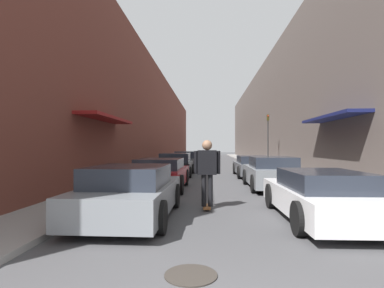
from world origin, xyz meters
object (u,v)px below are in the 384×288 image
parked_car_right_0 (321,196)px  parked_car_right_2 (253,166)px  parked_car_left_3 (185,160)px  parked_car_left_4 (188,158)px  parked_car_right_1 (272,173)px  parked_car_left_1 (160,174)px  parked_car_left_0 (131,193)px  skateboarder (207,166)px  manhole_cover (191,275)px  traffic_light (268,135)px  parked_car_left_2 (176,165)px

parked_car_right_0 → parked_car_right_2: size_ratio=0.95×
parked_car_left_3 → parked_car_left_4: 5.14m
parked_car_right_0 → parked_car_right_1: (-0.04, 5.23, 0.07)m
parked_car_left_1 → parked_car_right_2: 7.04m
parked_car_left_1 → parked_car_right_2: (4.46, 5.44, -0.02)m
parked_car_left_0 → skateboarder: 2.22m
parked_car_right_2 → manhole_cover: 13.60m
manhole_cover → parked_car_right_0: bearing=47.9°
parked_car_left_4 → traffic_light: 8.84m
parked_car_right_1 → parked_car_right_2: 4.97m
parked_car_left_2 → parked_car_right_1: size_ratio=1.03×
parked_car_left_3 → parked_car_right_2: bearing=-53.2°
parked_car_left_4 → traffic_light: traffic_light is taller
parked_car_right_0 → manhole_cover: parked_car_right_0 is taller
parked_car_right_2 → traffic_light: (1.83, 5.10, 1.95)m
parked_car_left_4 → parked_car_right_2: size_ratio=1.02×
traffic_light → skateboarder: bearing=-107.3°
parked_car_right_0 → manhole_cover: bearing=-132.1°
parked_car_left_3 → skateboarder: bearing=-83.2°
parked_car_left_3 → parked_car_right_2: (4.36, -5.83, -0.06)m
parked_car_left_3 → manhole_cover: bearing=-85.3°
parked_car_right_0 → traffic_light: traffic_light is taller
parked_car_right_0 → skateboarder: skateboarder is taller
parked_car_left_4 → skateboarder: size_ratio=2.43×
parked_car_left_4 → parked_car_right_1: 16.57m
parked_car_left_2 → parked_car_right_0: 11.32m
parked_car_left_2 → parked_car_left_3: (0.11, 5.64, 0.02)m
skateboarder → manhole_cover: bearing=-92.6°
parked_car_right_0 → skateboarder: 2.91m
parked_car_left_2 → parked_car_left_4: 10.78m
parked_car_left_0 → parked_car_right_1: 6.89m
parked_car_left_1 → parked_car_right_1: parked_car_right_1 is taller
skateboarder → manhole_cover: (-0.19, -4.23, -1.15)m
parked_car_right_0 → parked_car_right_1: 5.23m
parked_car_left_0 → parked_car_right_0: bearing=1.2°
parked_car_left_1 → traffic_light: bearing=59.2°
parked_car_right_1 → skateboarder: 4.89m
parked_car_left_3 → traffic_light: size_ratio=1.02×
parked_car_left_2 → skateboarder: skateboarder is taller
manhole_cover → parked_car_right_1: bearing=71.6°
parked_car_left_0 → parked_car_left_1: parked_car_left_0 is taller
parked_car_left_0 → parked_car_right_1: size_ratio=1.02×
parked_car_right_0 → parked_car_left_4: bearing=102.1°
parked_car_left_2 → manhole_cover: bearing=-82.8°
parked_car_left_0 → manhole_cover: 3.47m
parked_car_left_2 → manhole_cover: parked_car_left_2 is taller
parked_car_left_1 → traffic_light: (6.29, 10.55, 1.92)m
parked_car_left_1 → parked_car_left_4: parked_car_left_4 is taller
parked_car_left_3 → traffic_light: (6.19, -0.73, 1.88)m
parked_car_right_0 → skateboarder: (-2.62, 1.11, 0.59)m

